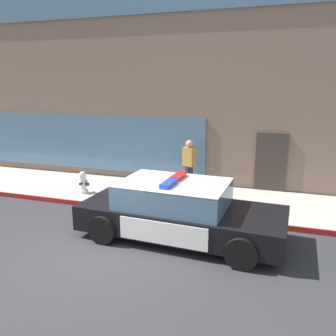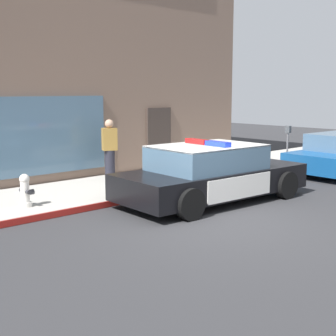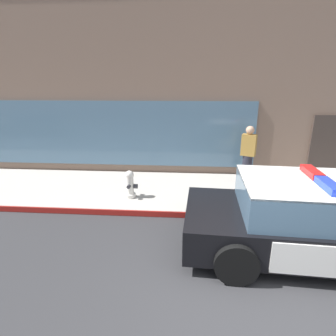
% 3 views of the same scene
% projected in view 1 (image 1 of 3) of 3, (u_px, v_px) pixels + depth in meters
% --- Properties ---
extents(ground, '(48.00, 48.00, 0.00)m').
position_uv_depth(ground, '(98.00, 253.00, 7.51)').
color(ground, '#303033').
extents(sidewalk, '(48.00, 2.90, 0.15)m').
position_uv_depth(sidewalk, '(158.00, 195.00, 11.20)').
color(sidewalk, '#B2ADA3').
rests_on(sidewalk, ground).
extents(curb_red_paint, '(28.80, 0.04, 0.14)m').
position_uv_depth(curb_red_paint, '(141.00, 211.00, 9.85)').
color(curb_red_paint, maroon).
rests_on(curb_red_paint, ground).
extents(storefront_building, '(18.41, 10.41, 9.02)m').
position_uv_depth(storefront_building, '(163.00, 67.00, 16.92)').
color(storefront_building, '#7A6051').
rests_on(storefront_building, ground).
extents(police_cruiser, '(4.95, 2.37, 1.49)m').
position_uv_depth(police_cruiser, '(179.00, 210.00, 8.17)').
color(police_cruiser, black).
rests_on(police_cruiser, ground).
extents(fire_hydrant, '(0.34, 0.39, 0.73)m').
position_uv_depth(fire_hydrant, '(83.00, 183.00, 11.15)').
color(fire_hydrant, silver).
rests_on(fire_hydrant, sidewalk).
extents(pedestrian_on_sidewalk, '(0.47, 0.40, 1.71)m').
position_uv_depth(pedestrian_on_sidewalk, '(189.00, 165.00, 11.31)').
color(pedestrian_on_sidewalk, '#23232D').
rests_on(pedestrian_on_sidewalk, sidewalk).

